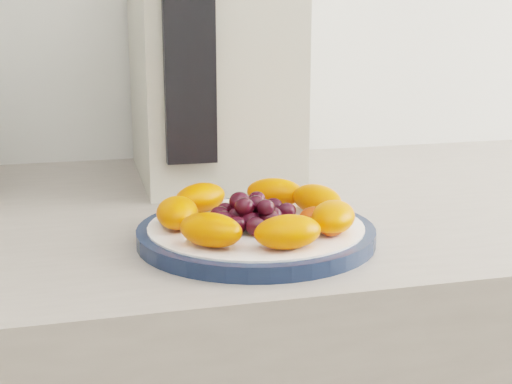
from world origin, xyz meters
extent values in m
cylinder|color=#14203C|center=(0.10, 1.05, 0.91)|extent=(0.23, 0.23, 0.01)
cylinder|color=white|center=(0.10, 1.05, 0.91)|extent=(0.21, 0.21, 0.02)
cube|color=#B2AC9C|center=(0.12, 1.35, 1.07)|extent=(0.20, 0.27, 0.34)
cube|color=black|center=(0.06, 1.21, 1.07)|extent=(0.06, 0.02, 0.25)
ellipsoid|color=#F64A00|center=(0.17, 1.07, 0.93)|extent=(0.06, 0.07, 0.03)
ellipsoid|color=#F64A00|center=(0.14, 1.11, 0.93)|extent=(0.07, 0.07, 0.03)
ellipsoid|color=#F64A00|center=(0.06, 1.11, 0.93)|extent=(0.07, 0.07, 0.03)
ellipsoid|color=#F64A00|center=(0.02, 1.06, 0.93)|extent=(0.05, 0.07, 0.03)
ellipsoid|color=#F64A00|center=(0.04, 1.00, 0.93)|extent=(0.07, 0.07, 0.03)
ellipsoid|color=#F64A00|center=(0.11, 0.97, 0.93)|extent=(0.07, 0.05, 0.03)
ellipsoid|color=#F64A00|center=(0.16, 1.01, 0.93)|extent=(0.07, 0.07, 0.03)
ellipsoid|color=black|center=(0.10, 1.05, 0.92)|extent=(0.02, 0.02, 0.02)
ellipsoid|color=black|center=(0.12, 1.05, 0.93)|extent=(0.02, 0.02, 0.02)
ellipsoid|color=black|center=(0.11, 1.06, 0.93)|extent=(0.02, 0.02, 0.02)
ellipsoid|color=black|center=(0.09, 1.06, 0.92)|extent=(0.02, 0.02, 0.02)
ellipsoid|color=black|center=(0.08, 1.05, 0.93)|extent=(0.02, 0.02, 0.02)
ellipsoid|color=black|center=(0.09, 1.03, 0.93)|extent=(0.02, 0.02, 0.02)
ellipsoid|color=black|center=(0.11, 1.03, 0.93)|extent=(0.02, 0.02, 0.02)
ellipsoid|color=black|center=(0.13, 1.06, 0.93)|extent=(0.02, 0.02, 0.02)
ellipsoid|color=black|center=(0.12, 1.07, 0.93)|extent=(0.02, 0.02, 0.02)
ellipsoid|color=black|center=(0.11, 1.08, 0.92)|extent=(0.02, 0.02, 0.02)
ellipsoid|color=black|center=(0.09, 1.08, 0.93)|extent=(0.02, 0.02, 0.02)
ellipsoid|color=black|center=(0.07, 1.07, 0.93)|extent=(0.02, 0.02, 0.02)
ellipsoid|color=black|center=(0.06, 1.06, 0.93)|extent=(0.02, 0.02, 0.02)
ellipsoid|color=black|center=(0.06, 1.04, 0.93)|extent=(0.02, 0.02, 0.02)
ellipsoid|color=black|center=(0.07, 1.02, 0.93)|extent=(0.02, 0.02, 0.02)
ellipsoid|color=black|center=(0.09, 1.01, 0.93)|extent=(0.02, 0.02, 0.02)
ellipsoid|color=black|center=(0.10, 1.05, 0.94)|extent=(0.02, 0.02, 0.02)
ellipsoid|color=black|center=(0.10, 1.06, 0.94)|extent=(0.02, 0.02, 0.02)
ellipsoid|color=black|center=(0.09, 1.06, 0.94)|extent=(0.02, 0.02, 0.02)
ellipsoid|color=black|center=(0.09, 1.04, 0.94)|extent=(0.02, 0.02, 0.02)
ellipsoid|color=black|center=(0.10, 1.03, 0.94)|extent=(0.02, 0.02, 0.02)
ellipsoid|color=red|center=(0.15, 1.02, 0.93)|extent=(0.03, 0.02, 0.02)
ellipsoid|color=red|center=(0.17, 1.02, 0.93)|extent=(0.04, 0.03, 0.02)
ellipsoid|color=red|center=(0.16, 1.00, 0.93)|extent=(0.04, 0.04, 0.02)
camera|label=1|loc=(-0.07, 0.41, 1.12)|focal=50.00mm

